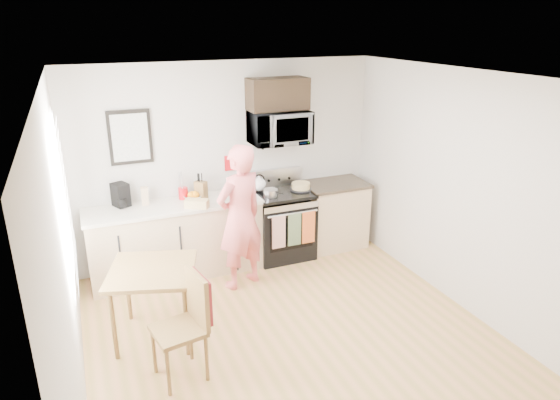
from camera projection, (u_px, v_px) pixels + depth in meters
name	position (u px, v px, depth m)	size (l,w,h in m)	color
floor	(301.00, 347.00, 4.96)	(4.60, 4.60, 0.00)	#AB8742
back_wall	(228.00, 163.00, 6.51)	(4.00, 0.04, 2.60)	beige
front_wall	(495.00, 390.00, 2.52)	(4.00, 0.04, 2.60)	beige
left_wall	(64.00, 265.00, 3.79)	(0.04, 4.60, 2.60)	beige
right_wall	(475.00, 198.00, 5.24)	(0.04, 4.60, 2.60)	beige
ceiling	(305.00, 80.00, 4.07)	(4.00, 4.60, 0.04)	white
window	(64.00, 201.00, 4.41)	(0.06, 1.40, 1.50)	silver
cabinet_left	(176.00, 241.00, 6.25)	(2.10, 0.60, 0.90)	tan
countertop_left	(174.00, 206.00, 6.09)	(2.14, 0.64, 0.04)	#EEE7CD
cabinet_right	(333.00, 216.00, 7.06)	(0.84, 0.60, 0.90)	tan
countertop_right	(335.00, 184.00, 6.90)	(0.88, 0.64, 0.04)	black
range	(282.00, 226.00, 6.75)	(0.76, 0.70, 1.16)	black
microwave	(279.00, 128.00, 6.39)	(0.76, 0.51, 0.42)	silver
upper_cabinet	(278.00, 94.00, 6.29)	(0.76, 0.35, 0.40)	black
wall_art	(130.00, 137.00, 5.90)	(0.50, 0.04, 0.65)	black
wall_trivet	(232.00, 163.00, 6.52)	(0.20, 0.02, 0.20)	red
person	(240.00, 217.00, 5.84)	(0.64, 0.42, 1.76)	#D8423B
dining_table	(153.00, 277.00, 4.90)	(0.89, 0.89, 0.77)	brown
chair	(192.00, 310.00, 4.40)	(0.53, 0.49, 1.00)	brown
knife_block	(201.00, 190.00, 6.25)	(0.10, 0.14, 0.22)	brown
utensil_crock	(183.00, 188.00, 6.22)	(0.12, 0.12, 0.35)	red
fruit_bowl	(193.00, 196.00, 6.24)	(0.27, 0.27, 0.11)	white
milk_carton	(145.00, 196.00, 6.04)	(0.08, 0.08, 0.22)	tan
coffee_maker	(121.00, 196.00, 5.98)	(0.23, 0.26, 0.28)	black
bread_bag	(197.00, 204.00, 5.96)	(0.28, 0.13, 0.10)	tan
cake	(301.00, 186.00, 6.63)	(0.29, 0.29, 0.10)	black
kettle	(259.00, 184.00, 6.57)	(0.18, 0.18, 0.23)	white
pot	(271.00, 193.00, 6.39)	(0.19, 0.31, 0.09)	silver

